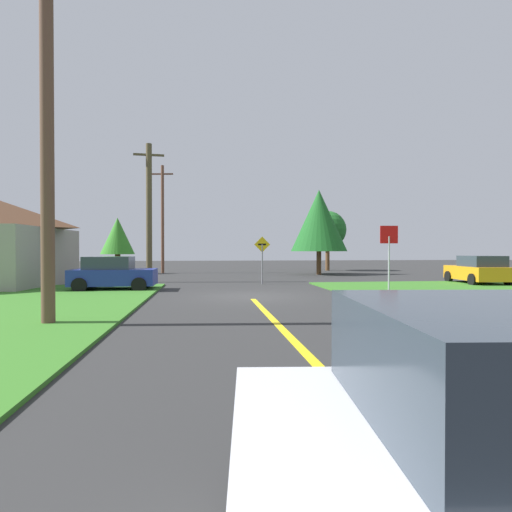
{
  "coord_description": "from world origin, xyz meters",
  "views": [
    {
      "loc": [
        -1.84,
        -16.77,
        1.91
      ],
      "look_at": [
        0.67,
        3.43,
        1.64
      ],
      "focal_mm": 28.45,
      "sensor_mm": 36.0,
      "label": 1
    }
  ],
  "objects_px": {
    "stop_sign": "(389,247)",
    "pine_tree_center": "(118,236)",
    "car_on_crossroad": "(478,270)",
    "utility_pole_mid": "(149,212)",
    "utility_pole_far": "(163,217)",
    "direction_sign": "(262,255)",
    "oak_tree_left": "(319,221)",
    "parked_car_near_building": "(113,274)",
    "utility_pole_near": "(47,137)",
    "oak_tree_right": "(328,230)"
  },
  "relations": [
    {
      "from": "parked_car_near_building",
      "to": "oak_tree_right",
      "type": "relative_size",
      "value": 0.68
    },
    {
      "from": "utility_pole_far",
      "to": "direction_sign",
      "type": "height_order",
      "value": "utility_pole_far"
    },
    {
      "from": "direction_sign",
      "to": "oak_tree_left",
      "type": "bearing_deg",
      "value": 56.33
    },
    {
      "from": "direction_sign",
      "to": "pine_tree_center",
      "type": "height_order",
      "value": "pine_tree_center"
    },
    {
      "from": "pine_tree_center",
      "to": "oak_tree_left",
      "type": "bearing_deg",
      "value": -10.01
    },
    {
      "from": "stop_sign",
      "to": "car_on_crossroad",
      "type": "xyz_separation_m",
      "value": [
        7.81,
        5.32,
        -1.24
      ]
    },
    {
      "from": "stop_sign",
      "to": "pine_tree_center",
      "type": "bearing_deg",
      "value": -44.74
    },
    {
      "from": "oak_tree_left",
      "to": "oak_tree_right",
      "type": "height_order",
      "value": "oak_tree_left"
    },
    {
      "from": "direction_sign",
      "to": "parked_car_near_building",
      "type": "bearing_deg",
      "value": -160.08
    },
    {
      "from": "parked_car_near_building",
      "to": "utility_pole_mid",
      "type": "relative_size",
      "value": 0.47
    },
    {
      "from": "car_on_crossroad",
      "to": "oak_tree_left",
      "type": "xyz_separation_m",
      "value": [
        -6.3,
        10.35,
        3.49
      ]
    },
    {
      "from": "oak_tree_left",
      "to": "pine_tree_center",
      "type": "relative_size",
      "value": 1.47
    },
    {
      "from": "utility_pole_far",
      "to": "pine_tree_center",
      "type": "height_order",
      "value": "utility_pole_far"
    },
    {
      "from": "stop_sign",
      "to": "pine_tree_center",
      "type": "relative_size",
      "value": 0.63
    },
    {
      "from": "parked_car_near_building",
      "to": "direction_sign",
      "type": "relative_size",
      "value": 1.43
    },
    {
      "from": "utility_pole_mid",
      "to": "oak_tree_right",
      "type": "relative_size",
      "value": 1.46
    },
    {
      "from": "parked_car_near_building",
      "to": "utility_pole_near",
      "type": "xyz_separation_m",
      "value": [
        0.43,
        -9.18,
        3.99
      ]
    },
    {
      "from": "car_on_crossroad",
      "to": "utility_pole_far",
      "type": "bearing_deg",
      "value": 59.59
    },
    {
      "from": "direction_sign",
      "to": "utility_pole_mid",
      "type": "bearing_deg",
      "value": 161.68
    },
    {
      "from": "pine_tree_center",
      "to": "utility_pole_near",
      "type": "bearing_deg",
      "value": -82.25
    },
    {
      "from": "pine_tree_center",
      "to": "oak_tree_right",
      "type": "distance_m",
      "value": 18.99
    },
    {
      "from": "car_on_crossroad",
      "to": "utility_pole_mid",
      "type": "height_order",
      "value": "utility_pole_mid"
    },
    {
      "from": "pine_tree_center",
      "to": "parked_car_near_building",
      "type": "bearing_deg",
      "value": -79.05
    },
    {
      "from": "stop_sign",
      "to": "car_on_crossroad",
      "type": "height_order",
      "value": "stop_sign"
    },
    {
      "from": "stop_sign",
      "to": "utility_pole_far",
      "type": "relative_size",
      "value": 0.32
    },
    {
      "from": "stop_sign",
      "to": "car_on_crossroad",
      "type": "relative_size",
      "value": 0.73
    },
    {
      "from": "utility_pole_far",
      "to": "pine_tree_center",
      "type": "relative_size",
      "value": 1.98
    },
    {
      "from": "stop_sign",
      "to": "pine_tree_center",
      "type": "xyz_separation_m",
      "value": [
        -14.62,
        18.52,
        1.03
      ]
    },
    {
      "from": "stop_sign",
      "to": "utility_pole_near",
      "type": "height_order",
      "value": "utility_pole_near"
    },
    {
      "from": "oak_tree_left",
      "to": "utility_pole_near",
      "type": "bearing_deg",
      "value": -122.13
    },
    {
      "from": "utility_pole_near",
      "to": "pine_tree_center",
      "type": "xyz_separation_m",
      "value": [
        -3.19,
        23.46,
        -1.71
      ]
    },
    {
      "from": "utility_pole_mid",
      "to": "stop_sign",
      "type": "bearing_deg",
      "value": -40.23
    },
    {
      "from": "stop_sign",
      "to": "utility_pole_far",
      "type": "distance_m",
      "value": 22.38
    },
    {
      "from": "car_on_crossroad",
      "to": "pine_tree_center",
      "type": "height_order",
      "value": "pine_tree_center"
    },
    {
      "from": "stop_sign",
      "to": "direction_sign",
      "type": "distance_m",
      "value": 8.2
    },
    {
      "from": "parked_car_near_building",
      "to": "oak_tree_left",
      "type": "xyz_separation_m",
      "value": [
        13.37,
        11.43,
        3.49
      ]
    },
    {
      "from": "car_on_crossroad",
      "to": "utility_pole_near",
      "type": "height_order",
      "value": "utility_pole_near"
    },
    {
      "from": "car_on_crossroad",
      "to": "oak_tree_right",
      "type": "distance_m",
      "value": 17.1
    },
    {
      "from": "oak_tree_left",
      "to": "utility_pole_far",
      "type": "bearing_deg",
      "value": 164.12
    },
    {
      "from": "utility_pole_near",
      "to": "utility_pole_mid",
      "type": "xyz_separation_m",
      "value": [
        0.6,
        14.1,
        -0.55
      ]
    },
    {
      "from": "utility_pole_mid",
      "to": "car_on_crossroad",
      "type": "bearing_deg",
      "value": -11.64
    },
    {
      "from": "utility_pole_far",
      "to": "direction_sign",
      "type": "distance_m",
      "value": 14.35
    },
    {
      "from": "oak_tree_right",
      "to": "utility_pole_near",
      "type": "bearing_deg",
      "value": -120.19
    },
    {
      "from": "direction_sign",
      "to": "oak_tree_right",
      "type": "relative_size",
      "value": 0.48
    },
    {
      "from": "direction_sign",
      "to": "utility_pole_far",
      "type": "bearing_deg",
      "value": 119.04
    },
    {
      "from": "direction_sign",
      "to": "car_on_crossroad",
      "type": "bearing_deg",
      "value": -7.86
    },
    {
      "from": "pine_tree_center",
      "to": "utility_pole_far",
      "type": "bearing_deg",
      "value": 11.73
    },
    {
      "from": "stop_sign",
      "to": "parked_car_near_building",
      "type": "distance_m",
      "value": 12.65
    },
    {
      "from": "utility_pole_near",
      "to": "utility_pole_far",
      "type": "relative_size",
      "value": 1.03
    },
    {
      "from": "parked_car_near_building",
      "to": "utility_pole_near",
      "type": "distance_m",
      "value": 10.01
    }
  ]
}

